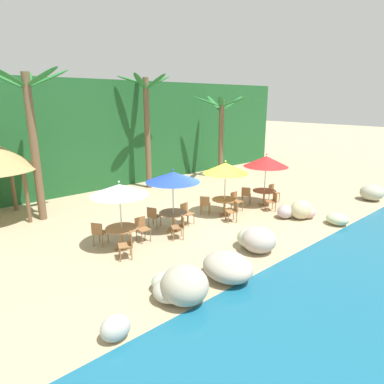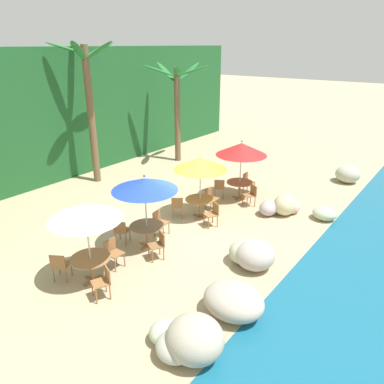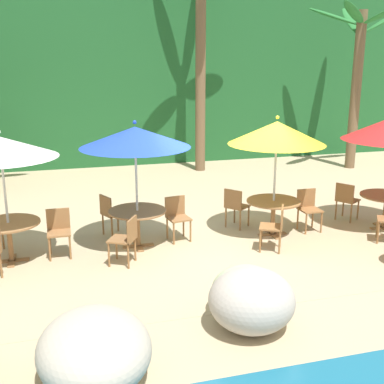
# 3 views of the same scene
# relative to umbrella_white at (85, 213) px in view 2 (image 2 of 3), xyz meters

# --- Properties ---
(ground_plane) EXTENTS (120.00, 120.00, 0.00)m
(ground_plane) POSITION_rel_umbrella_white_xyz_m (4.08, -0.18, -2.08)
(ground_plane) COLOR tan
(terrace_deck) EXTENTS (18.00, 5.20, 0.01)m
(terrace_deck) POSITION_rel_umbrella_white_xyz_m (4.08, -0.18, -2.08)
(terrace_deck) COLOR tan
(terrace_deck) RESTS_ON ground
(foliage_backdrop) EXTENTS (28.00, 2.40, 6.00)m
(foliage_backdrop) POSITION_rel_umbrella_white_xyz_m (4.08, 8.82, 0.92)
(foliage_backdrop) COLOR #1E5628
(foliage_backdrop) RESTS_ON ground
(rock_seawall) EXTENTS (15.68, 2.94, 0.97)m
(rock_seawall) POSITION_rel_umbrella_white_xyz_m (3.65, -3.36, -1.70)
(rock_seawall) COLOR #ADA0A3
(rock_seawall) RESTS_ON ground
(umbrella_white) EXTENTS (1.92, 1.92, 2.38)m
(umbrella_white) POSITION_rel_umbrella_white_xyz_m (0.00, 0.00, 0.00)
(umbrella_white) COLOR silver
(umbrella_white) RESTS_ON ground
(dining_table_white) EXTENTS (1.10, 1.10, 0.74)m
(dining_table_white) POSITION_rel_umbrella_white_xyz_m (0.00, 0.00, -1.46)
(dining_table_white) COLOR olive
(dining_table_white) RESTS_ON ground
(chair_white_seaward) EXTENTS (0.42, 0.43, 0.87)m
(chair_white_seaward) POSITION_rel_umbrella_white_xyz_m (0.85, 0.08, -1.57)
(chair_white_seaward) COLOR olive
(chair_white_seaward) RESTS_ON ground
(chair_white_inland) EXTENTS (0.58, 0.58, 0.87)m
(chair_white_inland) POSITION_rel_umbrella_white_xyz_m (-0.51, 0.68, -1.57)
(chair_white_inland) COLOR olive
(chair_white_inland) RESTS_ON ground
(chair_white_left) EXTENTS (0.56, 0.56, 0.87)m
(chair_white_left) POSITION_rel_umbrella_white_xyz_m (-0.26, -0.81, -1.57)
(chair_white_left) COLOR olive
(chair_white_left) RESTS_ON ground
(umbrella_blue) EXTENTS (2.05, 2.05, 2.45)m
(umbrella_blue) POSITION_rel_umbrella_white_xyz_m (2.31, 0.11, 0.06)
(umbrella_blue) COLOR silver
(umbrella_blue) RESTS_ON ground
(dining_table_blue) EXTENTS (1.10, 1.10, 0.74)m
(dining_table_blue) POSITION_rel_umbrella_white_xyz_m (2.31, 0.11, -1.46)
(dining_table_blue) COLOR olive
(dining_table_blue) RESTS_ON ground
(chair_blue_seaward) EXTENTS (0.48, 0.48, 0.87)m
(chair_blue_seaward) POSITION_rel_umbrella_white_xyz_m (3.14, 0.32, -1.57)
(chair_blue_seaward) COLOR olive
(chair_blue_seaward) RESTS_ON ground
(chair_blue_inland) EXTENTS (0.56, 0.56, 0.87)m
(chair_blue_inland) POSITION_rel_umbrella_white_xyz_m (1.88, 0.84, -1.57)
(chair_blue_inland) COLOR olive
(chair_blue_inland) RESTS_ON ground
(chair_blue_left) EXTENTS (0.58, 0.57, 0.87)m
(chair_blue_left) POSITION_rel_umbrella_white_xyz_m (1.99, -0.68, -1.57)
(chair_blue_left) COLOR olive
(chair_blue_left) RESTS_ON ground
(umbrella_yellow) EXTENTS (1.92, 1.92, 2.46)m
(umbrella_yellow) POSITION_rel_umbrella_white_xyz_m (5.10, 0.02, 0.04)
(umbrella_yellow) COLOR silver
(umbrella_yellow) RESTS_ON ground
(dining_table_yellow) EXTENTS (1.10, 1.10, 0.74)m
(dining_table_yellow) POSITION_rel_umbrella_white_xyz_m (5.10, 0.02, -1.46)
(dining_table_yellow) COLOR olive
(dining_table_yellow) RESTS_ON ground
(chair_yellow_seaward) EXTENTS (0.43, 0.43, 0.87)m
(chair_yellow_seaward) POSITION_rel_umbrella_white_xyz_m (5.95, 0.13, -1.57)
(chair_yellow_seaward) COLOR olive
(chair_yellow_seaward) RESTS_ON ground
(chair_yellow_inland) EXTENTS (0.60, 0.59, 0.87)m
(chair_yellow_inland) POSITION_rel_umbrella_white_xyz_m (4.50, 0.63, -1.57)
(chair_yellow_inland) COLOR olive
(chair_yellow_inland) RESTS_ON ground
(chair_yellow_left) EXTENTS (0.57, 0.57, 0.87)m
(chair_yellow_left) POSITION_rel_umbrella_white_xyz_m (4.79, -0.77, -1.57)
(chair_yellow_left) COLOR olive
(chair_yellow_left) RESTS_ON ground
(umbrella_red) EXTENTS (2.09, 2.09, 2.52)m
(umbrella_red) POSITION_rel_umbrella_white_xyz_m (7.58, -0.23, 0.08)
(umbrella_red) COLOR silver
(umbrella_red) RESTS_ON ground
(dining_table_red) EXTENTS (1.10, 1.10, 0.74)m
(dining_table_red) POSITION_rel_umbrella_white_xyz_m (7.58, -0.23, -1.46)
(dining_table_red) COLOR olive
(dining_table_red) RESTS_ON ground
(chair_red_seaward) EXTENTS (0.42, 0.43, 0.87)m
(chair_red_seaward) POSITION_rel_umbrella_white_xyz_m (8.43, -0.14, -1.57)
(chair_red_seaward) COLOR olive
(chair_red_seaward) RESTS_ON ground
(chair_red_inland) EXTENTS (0.59, 0.58, 0.87)m
(chair_red_inland) POSITION_rel_umbrella_white_xyz_m (7.05, 0.44, -1.57)
(chair_red_inland) COLOR olive
(chair_red_inland) RESTS_ON ground
(chair_red_left) EXTENTS (0.59, 0.58, 0.87)m
(chair_red_left) POSITION_rel_umbrella_white_xyz_m (7.20, -1.00, -1.57)
(chair_red_left) COLOR olive
(chair_red_left) RESTS_ON ground
(palm_tree_second) EXTENTS (2.92, 3.07, 6.28)m
(palm_tree_second) POSITION_rel_umbrella_white_xyz_m (5.38, 6.30, 1.98)
(palm_tree_second) COLOR brown
(palm_tree_second) RESTS_ON ground
(palm_tree_third) EXTENTS (3.18, 3.44, 5.23)m
(palm_tree_third) POSITION_rel_umbrella_white_xyz_m (10.33, 5.33, 1.41)
(palm_tree_third) COLOR brown
(palm_tree_third) RESTS_ON ground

